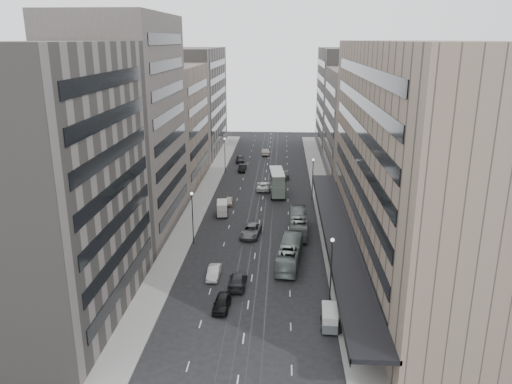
% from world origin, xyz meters
% --- Properties ---
extents(ground, '(220.00, 220.00, 0.00)m').
position_xyz_m(ground, '(0.00, 0.00, 0.00)').
color(ground, black).
rests_on(ground, ground).
extents(sidewalk_right, '(4.00, 125.00, 0.15)m').
position_xyz_m(sidewalk_right, '(12.00, 37.50, 0.07)').
color(sidewalk_right, gray).
rests_on(sidewalk_right, ground).
extents(sidewalk_left, '(4.00, 125.00, 0.15)m').
position_xyz_m(sidewalk_left, '(-12.00, 37.50, 0.07)').
color(sidewalk_left, gray).
rests_on(sidewalk_left, ground).
extents(department_store, '(19.20, 60.00, 30.00)m').
position_xyz_m(department_store, '(21.45, 8.00, 14.95)').
color(department_store, '#7E6E5C').
rests_on(department_store, ground).
extents(building_right_mid, '(15.00, 28.00, 24.00)m').
position_xyz_m(building_right_mid, '(21.50, 52.00, 12.00)').
color(building_right_mid, '#4B4641').
rests_on(building_right_mid, ground).
extents(building_right_far, '(15.00, 32.00, 28.00)m').
position_xyz_m(building_right_far, '(21.50, 82.00, 14.00)').
color(building_right_far, '#5C5853').
rests_on(building_right_far, ground).
extents(building_left_a, '(15.00, 28.00, 30.00)m').
position_xyz_m(building_left_a, '(-21.50, -8.00, 15.00)').
color(building_left_a, '#5C5853').
rests_on(building_left_a, ground).
extents(building_left_b, '(15.00, 26.00, 34.00)m').
position_xyz_m(building_left_b, '(-21.50, 19.00, 17.00)').
color(building_left_b, '#4B4641').
rests_on(building_left_b, ground).
extents(building_left_c, '(15.00, 28.00, 25.00)m').
position_xyz_m(building_left_c, '(-21.50, 46.00, 12.50)').
color(building_left_c, '#716358').
rests_on(building_left_c, ground).
extents(building_left_d, '(15.00, 38.00, 28.00)m').
position_xyz_m(building_left_d, '(-21.50, 79.00, 14.00)').
color(building_left_d, '#5C5853').
rests_on(building_left_d, ground).
extents(lamp_right_near, '(0.44, 0.44, 8.32)m').
position_xyz_m(lamp_right_near, '(9.70, -5.00, 5.20)').
color(lamp_right_near, '#262628').
rests_on(lamp_right_near, ground).
extents(lamp_right_far, '(0.44, 0.44, 8.32)m').
position_xyz_m(lamp_right_far, '(9.70, 35.00, 5.20)').
color(lamp_right_far, '#262628').
rests_on(lamp_right_far, ground).
extents(lamp_left_near, '(0.44, 0.44, 8.32)m').
position_xyz_m(lamp_left_near, '(-9.70, 12.00, 5.20)').
color(lamp_left_near, '#262628').
rests_on(lamp_left_near, ground).
extents(lamp_left_far, '(0.44, 0.44, 8.32)m').
position_xyz_m(lamp_left_far, '(-9.70, 55.00, 5.20)').
color(lamp_left_far, '#262628').
rests_on(lamp_left_far, ground).
extents(bus_near, '(4.03, 11.80, 3.22)m').
position_xyz_m(bus_near, '(5.03, 5.64, 1.61)').
color(bus_near, gray).
rests_on(bus_near, ground).
extents(bus_far, '(2.92, 11.40, 3.16)m').
position_xyz_m(bus_far, '(6.56, 17.69, 1.58)').
color(bus_far, gray).
rests_on(bus_far, ground).
extents(double_decker, '(3.47, 9.27, 4.96)m').
position_xyz_m(double_decker, '(2.74, 38.15, 2.68)').
color(double_decker, slate).
rests_on(double_decker, ground).
extents(vw_microbus, '(2.01, 4.08, 2.15)m').
position_xyz_m(vw_microbus, '(9.20, -10.28, 1.20)').
color(vw_microbus, '#4F5456').
rests_on(vw_microbus, ground).
extents(panel_van, '(2.35, 4.20, 2.53)m').
position_xyz_m(panel_van, '(-6.83, 25.15, 1.39)').
color(panel_van, '#BBB3A8').
rests_on(panel_van, ground).
extents(sedan_0, '(2.02, 4.61, 1.55)m').
position_xyz_m(sedan_0, '(-3.01, -7.11, 0.77)').
color(sedan_0, black).
rests_on(sedan_0, ground).
extents(sedan_1, '(1.54, 4.36, 1.43)m').
position_xyz_m(sedan_1, '(-5.03, 0.90, 0.72)').
color(sedan_1, silver).
rests_on(sedan_1, ground).
extents(sedan_2, '(3.63, 6.49, 1.72)m').
position_xyz_m(sedan_2, '(-1.08, 15.69, 0.86)').
color(sedan_2, slate).
rests_on(sedan_2, ground).
extents(sedan_3, '(2.22, 5.32, 1.54)m').
position_xyz_m(sedan_3, '(-1.67, -1.41, 0.77)').
color(sedan_3, black).
rests_on(sedan_3, ground).
extents(sedan_4, '(1.77, 3.96, 1.32)m').
position_xyz_m(sedan_4, '(-6.27, 31.35, 0.66)').
color(sedan_4, beige).
rests_on(sedan_4, ground).
extents(sedan_5, '(1.72, 4.78, 1.57)m').
position_xyz_m(sedan_5, '(-5.74, 56.58, 0.79)').
color(sedan_5, black).
rests_on(sedan_5, ground).
extents(sedan_6, '(2.79, 5.98, 1.66)m').
position_xyz_m(sedan_6, '(-0.10, 41.47, 0.83)').
color(sedan_6, white).
rests_on(sedan_6, ground).
extents(sedan_7, '(2.62, 5.69, 1.61)m').
position_xyz_m(sedan_7, '(4.07, 51.32, 0.81)').
color(sedan_7, '#515153').
rests_on(sedan_7, ground).
extents(sedan_8, '(2.50, 5.21, 1.72)m').
position_xyz_m(sedan_8, '(-7.03, 65.78, 0.86)').
color(sedan_8, '#2A2A2D').
rests_on(sedan_8, ground).
extents(sedan_9, '(2.14, 5.21, 1.68)m').
position_xyz_m(sedan_9, '(-0.89, 74.23, 0.84)').
color(sedan_9, '#A69A89').
rests_on(sedan_9, ground).
extents(pedestrian, '(0.88, 0.86, 2.05)m').
position_xyz_m(pedestrian, '(10.20, -11.78, 1.18)').
color(pedestrian, black).
rests_on(pedestrian, sidewalk_right).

